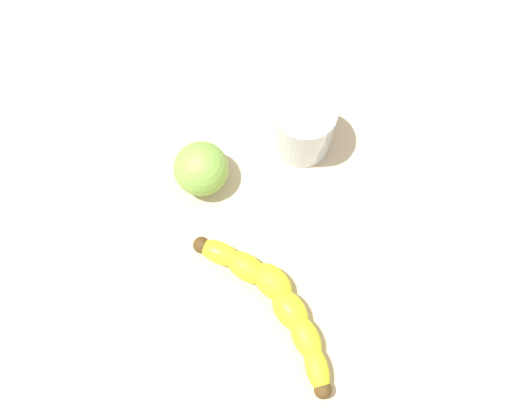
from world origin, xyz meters
The scene contains 4 objects.
wooden_tabletop centered at (0.00, 0.00, 1.50)cm, with size 120.00×120.00×3.00cm, color beige.
banana centered at (-0.49, -2.54, 4.85)cm, with size 12.29×23.48×3.70cm.
smoothie_glass centered at (9.51, 17.74, 7.59)cm, with size 7.84×7.84×9.76cm.
green_apple_fruit centered at (-4.64, 16.39, 6.56)cm, with size 7.13×7.13×7.13cm, color #84B747.
Camera 1 is at (-6.12, -13.43, 85.57)cm, focal length 45.99 mm.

